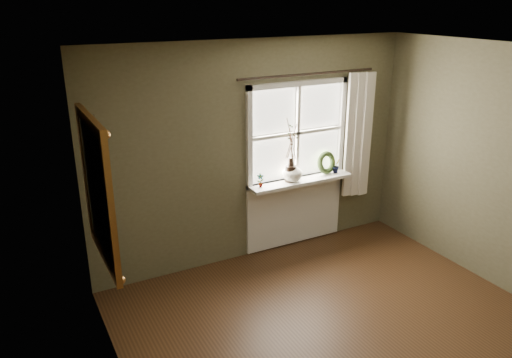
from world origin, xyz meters
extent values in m
plane|color=silver|center=(0.00, 0.00, 2.60)|extent=(4.50, 4.50, 0.00)
cube|color=brown|center=(0.00, 2.30, 1.30)|extent=(4.00, 0.10, 2.60)
cube|color=brown|center=(-2.05, 0.00, 1.30)|extent=(0.10, 4.50, 2.60)
cube|color=silver|center=(0.55, 2.22, 0.89)|extent=(1.36, 0.06, 0.06)
cube|color=silver|center=(0.55, 2.22, 2.07)|extent=(1.36, 0.06, 0.06)
cube|color=silver|center=(-0.10, 2.22, 1.48)|extent=(0.06, 0.06, 1.24)
cube|color=silver|center=(1.20, 2.22, 1.48)|extent=(0.06, 0.06, 1.24)
cube|color=silver|center=(0.55, 2.22, 1.48)|extent=(1.24, 0.05, 0.04)
cube|color=silver|center=(0.55, 2.22, 1.48)|extent=(0.04, 0.05, 1.12)
cube|color=white|center=(0.23, 2.25, 1.77)|extent=(0.59, 0.01, 0.53)
cube|color=white|center=(0.88, 2.25, 1.77)|extent=(0.59, 0.01, 0.53)
cube|color=white|center=(0.23, 2.25, 1.19)|extent=(0.59, 0.01, 0.53)
cube|color=white|center=(0.88, 2.25, 1.19)|extent=(0.59, 0.01, 0.53)
cube|color=silver|center=(0.55, 2.12, 0.90)|extent=(1.36, 0.26, 0.04)
cube|color=silver|center=(0.55, 2.23, 0.46)|extent=(1.36, 0.04, 0.88)
cylinder|color=black|center=(0.40, 2.12, 1.02)|extent=(0.15, 0.15, 0.20)
imported|color=beige|center=(0.43, 2.12, 1.04)|extent=(0.31, 0.31, 0.25)
torus|color=#2A3C1B|center=(0.95, 2.16, 1.03)|extent=(0.31, 0.18, 0.30)
imported|color=#2A3C1B|center=(-0.01, 2.12, 1.00)|extent=(0.10, 0.08, 0.16)
imported|color=#2A3C1B|center=(1.08, 2.12, 1.01)|extent=(0.12, 0.11, 0.18)
cube|color=beige|center=(1.39, 2.13, 1.37)|extent=(0.36, 0.12, 1.59)
cylinder|color=black|center=(0.65, 2.17, 2.18)|extent=(1.84, 0.03, 0.03)
cube|color=white|center=(-1.97, 1.40, 1.48)|extent=(0.02, 0.90, 1.11)
cube|color=#A56930|center=(-1.96, 1.40, 2.08)|extent=(0.05, 1.09, 0.09)
cube|color=#A56930|center=(-1.96, 1.40, 0.88)|extent=(0.05, 1.09, 0.09)
cube|color=#A56930|center=(-1.96, 0.90, 1.48)|extent=(0.05, 0.09, 1.11)
cube|color=#A56930|center=(-1.96, 1.89, 1.48)|extent=(0.05, 0.09, 1.11)
sphere|color=silver|center=(-1.91, 1.37, 2.03)|extent=(0.04, 0.04, 0.04)
sphere|color=silver|center=(-1.91, 1.40, 1.99)|extent=(0.04, 0.04, 0.04)
sphere|color=silver|center=(-1.91, 1.43, 2.04)|extent=(0.04, 0.04, 0.04)
camera|label=1|loc=(-2.61, -2.68, 3.01)|focal=35.00mm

